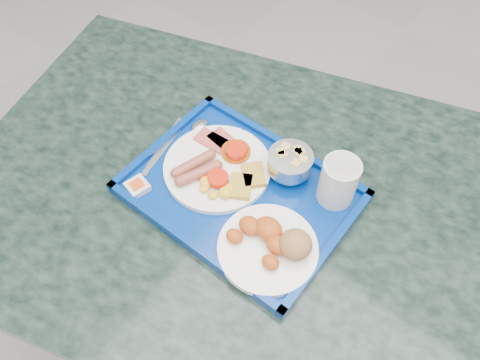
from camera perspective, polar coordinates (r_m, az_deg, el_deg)
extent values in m
cylinder|color=gray|center=(1.67, 0.99, -16.58)|extent=(0.59, 0.59, 0.03)
cylinder|color=gray|center=(1.32, 1.23, -11.43)|extent=(0.12, 0.12, 0.71)
cube|color=black|center=(0.99, 1.61, -2.61)|extent=(1.45, 1.18, 0.04)
cube|color=navy|center=(0.97, 0.00, -1.62)|extent=(0.45, 0.33, 0.01)
cube|color=navy|center=(1.03, 5.32, 4.43)|extent=(0.44, 0.02, 0.01)
cube|color=navy|center=(0.90, -6.16, -7.61)|extent=(0.44, 0.02, 0.01)
cube|color=navy|center=(0.91, 10.82, -8.10)|extent=(0.02, 0.33, 0.01)
cube|color=navy|center=(1.05, -9.26, 4.82)|extent=(0.02, 0.33, 0.01)
cylinder|color=white|center=(0.99, -2.76, 1.55)|extent=(0.23, 0.23, 0.01)
cube|color=#C3514E|center=(1.02, -1.87, 4.70)|extent=(0.08, 0.05, 0.01)
cube|color=#C3514E|center=(1.02, -3.35, 4.79)|extent=(0.08, 0.05, 0.01)
cylinder|color=#AD4307|center=(1.00, -0.51, 3.48)|extent=(0.06, 0.06, 0.01)
sphere|color=#AD4307|center=(1.00, 0.69, 3.54)|extent=(0.01, 0.01, 0.01)
sphere|color=#AD4307|center=(0.99, -1.58, 3.34)|extent=(0.01, 0.01, 0.01)
sphere|color=#AD4307|center=(0.99, -1.43, 3.12)|extent=(0.01, 0.01, 0.01)
sphere|color=#AD4307|center=(1.00, -0.10, 4.08)|extent=(0.01, 0.01, 0.01)
sphere|color=#AD4307|center=(1.00, -0.22, 3.83)|extent=(0.01, 0.01, 0.01)
sphere|color=#AD4307|center=(1.00, 0.35, 3.62)|extent=(0.01, 0.01, 0.01)
sphere|color=#AD4307|center=(1.00, -1.08, 3.93)|extent=(0.01, 0.01, 0.01)
sphere|color=#AD4307|center=(1.00, 0.77, 3.91)|extent=(0.01, 0.01, 0.01)
sphere|color=#AD4307|center=(1.01, -1.32, 4.35)|extent=(0.01, 0.01, 0.01)
sphere|color=#AD4307|center=(1.01, -1.24, 4.44)|extent=(0.01, 0.01, 0.01)
sphere|color=#AD4307|center=(1.00, -0.99, 4.00)|extent=(0.01, 0.01, 0.01)
sphere|color=#AD4307|center=(0.99, -0.26, 3.23)|extent=(0.01, 0.01, 0.01)
sphere|color=#AD4307|center=(1.01, -1.35, 4.22)|extent=(0.01, 0.01, 0.01)
sphere|color=#AD4307|center=(0.99, -0.68, 3.45)|extent=(0.01, 0.01, 0.01)
sphere|color=#AD4307|center=(1.01, -0.72, 4.67)|extent=(0.01, 0.01, 0.01)
sphere|color=#AD4307|center=(0.99, 0.60, 3.14)|extent=(0.01, 0.01, 0.01)
sphere|color=#AD4307|center=(1.01, 0.16, 4.69)|extent=(0.01, 0.01, 0.01)
cube|color=gold|center=(0.96, 1.64, 0.62)|extent=(0.07, 0.07, 0.01)
cube|color=gold|center=(0.95, 0.06, -0.78)|extent=(0.07, 0.07, 0.01)
cylinder|color=brown|center=(0.98, -5.68, 1.99)|extent=(0.05, 0.09, 0.02)
cylinder|color=brown|center=(0.96, -5.05, 0.83)|extent=(0.05, 0.09, 0.02)
ellipsoid|color=yellow|center=(0.95, -4.13, -0.22)|extent=(0.03, 0.03, 0.02)
ellipsoid|color=yellow|center=(0.96, -2.90, 0.45)|extent=(0.02, 0.02, 0.01)
ellipsoid|color=yellow|center=(0.96, -2.36, 0.20)|extent=(0.02, 0.02, 0.01)
ellipsoid|color=yellow|center=(0.95, -2.03, 0.01)|extent=(0.02, 0.02, 0.01)
ellipsoid|color=yellow|center=(0.93, -1.76, -1.54)|extent=(0.03, 0.03, 0.02)
ellipsoid|color=yellow|center=(0.95, -3.23, -0.10)|extent=(0.02, 0.02, 0.01)
ellipsoid|color=yellow|center=(0.95, -4.39, -1.06)|extent=(0.02, 0.02, 0.01)
ellipsoid|color=yellow|center=(0.94, -3.35, -1.85)|extent=(0.02, 0.02, 0.01)
ellipsoid|color=yellow|center=(0.94, -1.34, -1.06)|extent=(0.02, 0.02, 0.02)
cylinder|color=#B91404|center=(0.99, -0.47, 3.59)|extent=(0.04, 0.04, 0.01)
cylinder|color=#B91404|center=(0.95, -2.72, 0.20)|extent=(0.04, 0.04, 0.01)
cylinder|color=white|center=(0.89, 3.39, -8.34)|extent=(0.19, 0.19, 0.01)
ellipsoid|color=#BD4D16|center=(0.86, 3.72, -9.97)|extent=(0.03, 0.03, 0.02)
ellipsoid|color=#BD4D16|center=(0.87, 4.59, -7.90)|extent=(0.05, 0.04, 0.03)
ellipsoid|color=#BD4D16|center=(0.88, 3.48, -5.96)|extent=(0.06, 0.05, 0.04)
ellipsoid|color=#BD4D16|center=(0.89, 1.21, -5.59)|extent=(0.05, 0.04, 0.03)
ellipsoid|color=#BD4D16|center=(0.88, -0.68, -6.87)|extent=(0.03, 0.03, 0.02)
ellipsoid|color=#93613B|center=(0.86, 6.76, -7.81)|extent=(0.06, 0.06, 0.05)
cylinder|color=#B8B8BA|center=(0.99, 5.92, 0.81)|extent=(0.06, 0.06, 0.01)
cylinder|color=#B8B8BA|center=(0.98, 5.98, 1.25)|extent=(0.02, 0.02, 0.02)
cylinder|color=#B8B8BA|center=(0.96, 6.12, 2.24)|extent=(0.09, 0.09, 0.04)
cube|color=#FFD061|center=(0.96, 7.03, 3.55)|extent=(0.02, 0.02, 0.01)
cube|color=#FFD061|center=(0.95, 6.99, 3.25)|extent=(0.02, 0.02, 0.01)
cube|color=#FFD061|center=(0.94, 6.82, 1.91)|extent=(0.02, 0.02, 0.01)
cube|color=#FFD061|center=(0.96, 5.58, 3.97)|extent=(0.02, 0.02, 0.01)
cube|color=#FFD061|center=(0.95, 5.19, 2.98)|extent=(0.02, 0.02, 0.01)
cube|color=#FFD061|center=(0.96, 7.36, 3.30)|extent=(0.02, 0.02, 0.01)
cube|color=#FFD061|center=(0.94, 7.65, 2.39)|extent=(0.02, 0.02, 0.01)
cube|color=#FFD061|center=(0.95, 4.92, 3.29)|extent=(0.02, 0.02, 0.01)
cylinder|color=silver|center=(0.93, 11.90, -0.17)|extent=(0.07, 0.07, 0.10)
cylinder|color=#DB5C0C|center=(0.90, 12.40, 1.53)|extent=(0.07, 0.07, 0.01)
cube|color=#B8B8BA|center=(1.04, -8.92, 4.18)|extent=(0.04, 0.14, 0.00)
ellipsoid|color=#B8B8BA|center=(1.07, -4.94, 6.64)|extent=(0.04, 0.05, 0.01)
cube|color=#B8B8BA|center=(1.05, -9.37, 4.11)|extent=(0.06, 0.17, 0.00)
cube|color=silver|center=(0.98, -12.39, -0.78)|extent=(0.05, 0.05, 0.01)
cube|color=#EB461A|center=(0.98, -12.48, -0.51)|extent=(0.03, 0.03, 0.00)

